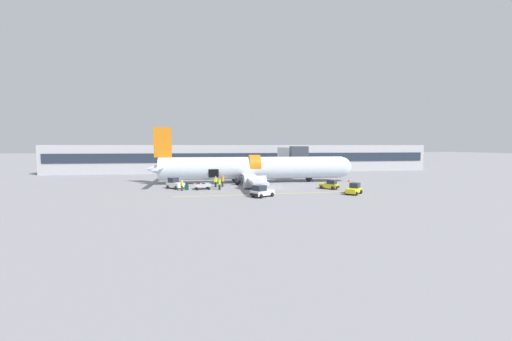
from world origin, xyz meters
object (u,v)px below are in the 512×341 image
baggage_tug_lead (262,192)px  baggage_tug_spare (175,184)px  baggage_cart_loading (203,186)px  suitcase_on_tarmac_upright (187,188)px  baggage_tug_rear (330,185)px  ground_crew_driver (182,185)px  ground_crew_supervisor (222,181)px  airplane (252,168)px  baggage_tug_mid (354,189)px  ground_crew_loader_b (219,184)px  ground_crew_loader_a (216,182)px

baggage_tug_lead → baggage_tug_spare: 15.32m
baggage_cart_loading → suitcase_on_tarmac_upright: (-2.32, -0.55, -0.09)m
baggage_tug_rear → baggage_cart_loading: (-19.06, 2.86, -0.16)m
ground_crew_driver → ground_crew_supervisor: size_ratio=0.87×
baggage_tug_spare → suitcase_on_tarmac_upright: bearing=-44.8°
baggage_tug_lead → airplane: bearing=86.3°
baggage_tug_lead → baggage_cart_loading: size_ratio=0.96×
baggage_tug_mid → ground_crew_loader_b: 19.22m
ground_crew_driver → suitcase_on_tarmac_upright: bearing=51.3°
baggage_tug_lead → baggage_tug_mid: 12.81m
ground_crew_driver → suitcase_on_tarmac_upright: size_ratio=1.89×
baggage_tug_lead → ground_crew_driver: 12.72m
airplane → baggage_tug_lead: airplane is taller
suitcase_on_tarmac_upright → baggage_tug_mid: bearing=-18.5°
baggage_tug_mid → baggage_tug_rear: bearing=104.0°
ground_crew_driver → suitcase_on_tarmac_upright: ground_crew_driver is taller
baggage_cart_loading → ground_crew_supervisor: ground_crew_supervisor is taller
airplane → ground_crew_supervisor: (-5.47, -5.02, -1.57)m
ground_crew_loader_a → ground_crew_driver: 5.90m
ground_crew_loader_b → suitcase_on_tarmac_upright: bearing=173.5°
suitcase_on_tarmac_upright → baggage_tug_rear: bearing=-6.2°
baggage_tug_spare → ground_crew_loader_a: ground_crew_loader_a is taller
baggage_tug_rear → baggage_cart_loading: baggage_tug_rear is taller
baggage_tug_lead → ground_crew_supervisor: (-4.45, 10.60, 0.31)m
ground_crew_loader_b → suitcase_on_tarmac_upright: ground_crew_loader_b is taller
baggage_cart_loading → baggage_tug_mid: bearing=-21.8°
baggage_cart_loading → ground_crew_loader_b: bearing=-23.7°
baggage_tug_mid → ground_crew_loader_b: (-17.87, 7.06, 0.24)m
baggage_tug_lead → baggage_tug_mid: size_ratio=1.08×
baggage_tug_mid → baggage_tug_rear: 5.46m
baggage_tug_rear → ground_crew_supervisor: 16.70m
baggage_cart_loading → ground_crew_loader_a: 2.79m
baggage_tug_rear → ground_crew_loader_b: (-16.55, 1.76, 0.27)m
ground_crew_loader_b → airplane: bearing=53.5°
baggage_tug_rear → baggage_tug_lead: bearing=-153.9°
airplane → baggage_cart_loading: bearing=-140.3°
baggage_tug_spare → baggage_cart_loading: 4.40m
airplane → ground_crew_loader_a: bearing=-141.3°
baggage_tug_spare → ground_crew_loader_b: 7.12m
ground_crew_driver → ground_crew_supervisor: 6.98m
baggage_tug_spare → ground_crew_loader_b: baggage_tug_spare is taller
ground_crew_loader_b → ground_crew_supervisor: (0.62, 3.21, 0.09)m
ground_crew_loader_b → baggage_tug_spare: bearing=160.2°
baggage_cart_loading → ground_crew_loader_b: 2.77m
baggage_cart_loading → suitcase_on_tarmac_upright: size_ratio=4.06×
ground_crew_loader_a → ground_crew_supervisor: bearing=12.8°
baggage_tug_lead → ground_crew_supervisor: bearing=112.8°
baggage_tug_rear → baggage_tug_mid: bearing=-76.0°
ground_crew_supervisor → ground_crew_loader_b: bearing=-100.9°
baggage_tug_lead → baggage_tug_spare: bearing=140.2°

